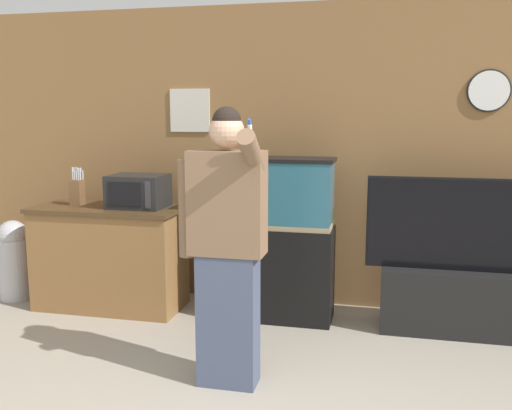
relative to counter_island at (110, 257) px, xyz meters
The scene contains 8 objects.
wall_back_paneled 1.99m from the counter_island, 17.25° to the left, with size 10.00×0.08×2.60m.
counter_island is the anchor object (origin of this frame).
microwave 0.64m from the counter_island, ahead, with size 0.47×0.38×0.28m.
knife_block 0.65m from the counter_island, behind, with size 0.10×0.10×0.33m.
aquarium_on_stand 1.47m from the counter_island, ahead, with size 0.93×0.38×1.33m.
tv_on_stand 2.96m from the counter_island, ahead, with size 1.56×0.40×1.20m.
person_standing 1.86m from the counter_island, 39.83° to the right, with size 0.54×0.41×1.73m.
trash_bin 0.97m from the counter_island, behind, with size 0.29×0.29×0.73m.
Camera 1 is at (0.61, -1.79, 1.69)m, focal length 40.00 mm.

